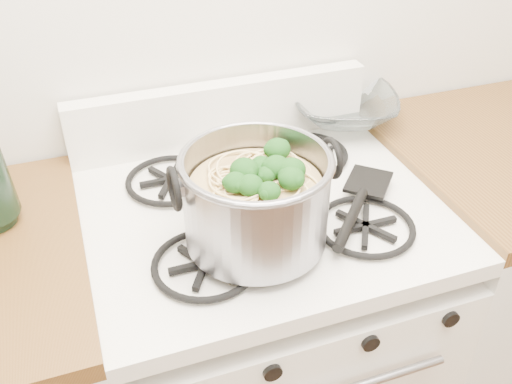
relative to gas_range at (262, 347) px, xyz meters
name	(u,v)px	position (x,y,z in m)	size (l,w,h in m)	color
gas_range	(262,347)	(0.00, 0.00, 0.00)	(0.76, 0.66, 0.92)	white
stock_pot	(256,201)	(-0.06, -0.12, 0.58)	(0.31, 0.28, 0.19)	gray
spatula	(369,179)	(0.24, -0.03, 0.50)	(0.29, 0.31, 0.02)	black
glass_bowl	(344,113)	(0.33, 0.27, 0.50)	(0.11, 0.11, 0.03)	white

